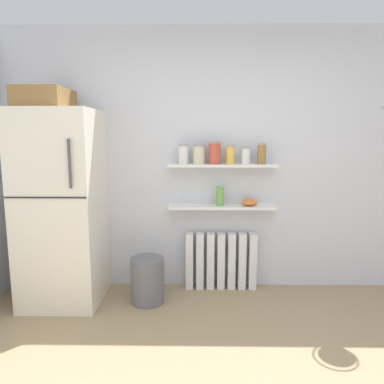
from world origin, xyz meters
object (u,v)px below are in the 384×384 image
Objects in this scene: radiator at (221,261)px; storage_jar_1 at (199,154)px; storage_jar_5 at (262,154)px; vase at (220,196)px; storage_jar_0 at (183,154)px; refrigerator at (62,203)px; storage_jar_4 at (246,155)px; shelf_bowl at (249,202)px; storage_jar_2 at (215,153)px; trash_bin at (148,280)px; storage_jar_3 at (230,155)px.

storage_jar_1 reaches higher than radiator.
storage_jar_5 reaches higher than vase.
refrigerator is at bearing -167.71° from storage_jar_0.
storage_jar_4 is at bearing 0.00° from storage_jar_0.
shelf_bowl is (0.29, 0.00, -0.06)m from vase.
refrigerator is 1.80m from storage_jar_4.
vase is at bearing -121.54° from radiator.
storage_jar_2 reaches higher than vase.
refrigerator is 1.07m from trash_bin.
shelf_bowl is at bearing 0.00° from storage_jar_4.
vase is 0.30m from shelf_bowl.
storage_jar_2 is at bearing 180.00° from storage_jar_5.
storage_jar_0 is at bearing 12.29° from refrigerator.
vase is (0.21, -0.00, -0.41)m from storage_jar_1.
vase is at bearing 24.05° from trash_bin.
refrigerator reaches higher than shelf_bowl.
storage_jar_5 is at bearing -0.00° from storage_jar_1.
storage_jar_1 is 0.46m from vase.
refrigerator reaches higher than vase.
refrigerator reaches higher than storage_jar_5.
storage_jar_2 is (-0.08, -0.03, 1.10)m from radiator.
radiator is at bearing 58.46° from vase.
storage_jar_0 reaches higher than trash_bin.
vase is at bearing 0.00° from storage_jar_0.
storage_jar_3 is at bearing -21.59° from radiator.
trash_bin is at bearing -136.86° from storage_jar_0.
storage_jar_1 is (1.27, 0.24, 0.44)m from refrigerator.
refrigerator is at bearing -170.27° from storage_jar_2.
storage_jar_1 is 0.93× the size of storage_jar_5.
storage_jar_2 is at bearing 180.00° from storage_jar_4.
refrigerator reaches higher than storage_jar_1.
trash_bin is (-1.09, -0.31, -1.17)m from storage_jar_5.
storage_jar_3 is 0.43× the size of trash_bin.
storage_jar_3 is 1.10× the size of storage_jar_4.
storage_jar_1 is (-0.23, -0.03, 1.09)m from radiator.
storage_jar_3 is 1.43m from trash_bin.
storage_jar_1 reaches higher than storage_jar_4.
storage_jar_3 reaches higher than radiator.
storage_jar_2 is 0.15m from storage_jar_3.
refrigerator is 10.21× the size of storage_jar_0.
storage_jar_1 is 1.00× the size of vase.
trash_bin is at bearing -147.35° from storage_jar_1.
storage_jar_4 is 1.06× the size of shelf_bowl.
storage_jar_3 is at bearing 0.00° from vase.
storage_jar_1 is at bearing -172.48° from radiator.
trash_bin is at bearing -164.20° from storage_jar_5.
vase reaches higher than trash_bin.
vase is at bearing 180.00° from storage_jar_3.
storage_jar_5 is 1.07× the size of vase.
storage_jar_5 reaches higher than storage_jar_0.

